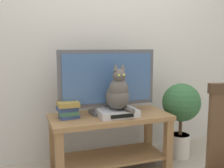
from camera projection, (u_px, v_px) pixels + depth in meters
back_wall at (102, 27)px, 2.86m from camera, size 7.00×0.12×2.80m
tv_stand at (110, 132)px, 2.55m from camera, size 1.15×0.52×0.54m
tv at (108, 80)px, 2.54m from camera, size 0.97×0.20×0.63m
media_box at (117, 113)px, 2.47m from camera, size 0.37×0.27×0.07m
cat at (118, 93)px, 2.43m from camera, size 0.21×0.35×0.44m
book_stack at (68, 109)px, 2.40m from camera, size 0.20×0.19×0.16m
potted_plant at (181, 109)px, 2.79m from camera, size 0.41×0.41×0.81m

